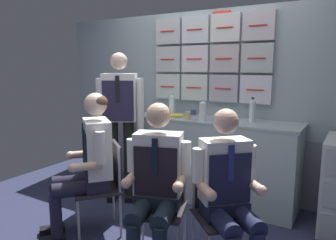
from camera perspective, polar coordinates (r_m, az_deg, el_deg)
The scene contains 17 objects.
ground at distance 3.07m, azimuth -4.90°, elevation -20.27°, with size 4.80×4.80×0.04m, color #292C48.
galley_bulkhead at distance 3.88m, azimuth 6.88°, elevation 3.39°, with size 4.20×0.14×2.15m.
galley_counter at distance 3.67m, azimuth 7.79°, elevation -7.02°, with size 1.90×0.53×0.93m.
folding_chair_left at distance 3.02m, azimuth -10.84°, elevation -10.14°, with size 0.56×0.56×0.82m.
crew_member_left at distance 2.94m, azimuth -13.99°, elevation -6.59°, with size 0.66×0.70×1.28m.
folding_chair_right at distance 2.62m, azimuth -1.26°, elevation -13.05°, with size 0.51×0.51×0.82m.
crew_member_right at distance 2.41m, azimuth -2.16°, elevation -10.55°, with size 0.53×0.68×1.24m.
folding_chair_near_trolley at distance 2.53m, azimuth 9.14°, elevation -14.04°, with size 0.57×0.57×0.82m.
crew_member_near_trolley at distance 2.33m, azimuth 10.81°, elevation -11.91°, with size 0.63×0.63×1.21m.
crew_member_standing at distance 3.59m, azimuth -8.53°, elevation 1.00°, with size 0.47×0.38×1.66m.
water_bottle_tall at distance 3.85m, azimuth 0.67°, elevation 2.81°, with size 0.07×0.07×0.26m.
water_bottle_blue_cap at distance 3.43m, azimuth 14.80°, elevation 1.64°, with size 0.06×0.06×0.26m.
water_bottle_short at distance 3.43m, azimuth 6.21°, elevation 1.68°, with size 0.08×0.08×0.23m.
espresso_cup_small at distance 3.48m, azimuth 3.61°, elevation 0.79°, with size 0.06×0.06×0.09m.
paper_cup_tan at distance 3.86m, azimuth 4.52°, elevation 1.39°, with size 0.06×0.06×0.06m.
paper_cup_blue at distance 3.82m, azimuth -3.10°, elevation 1.39°, with size 0.07×0.07×0.06m.
snack_banana at distance 3.66m, azimuth 1.57°, elevation 0.81°, with size 0.17×0.10×0.04m.
Camera 1 is at (1.58, -2.15, 1.50)m, focal length 34.18 mm.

